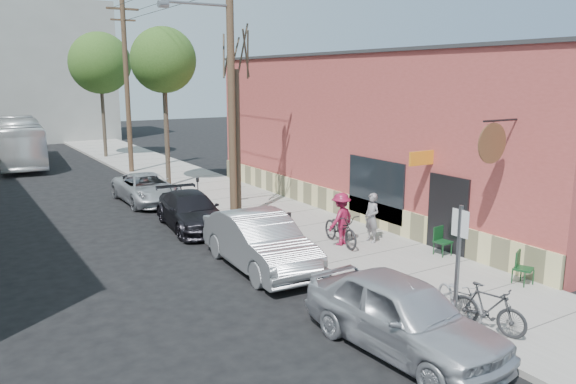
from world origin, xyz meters
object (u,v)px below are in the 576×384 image
patron_grey (372,218)px  car_0 (402,315)px  sign_post (458,255)px  patio_chair_b (523,268)px  cyclist (341,219)px  bus (20,142)px  parking_meter_far (198,187)px  parked_bike_b (460,297)px  utility_pole_near (230,83)px  tree_leafy_mid (163,61)px  tree_leafy_far (100,63)px  parked_bike_a (488,308)px  parking_meter_near (289,225)px  car_1 (260,242)px  patio_chair_a (443,242)px  tree_bare (237,145)px  car_2 (191,211)px  car_3 (147,189)px

patron_grey → car_0: bearing=-35.2°
sign_post → patio_chair_b: bearing=13.6°
cyclist → bus: size_ratio=0.16×
car_0 → bus: (-3.38, 31.93, 0.70)m
parking_meter_far → patio_chair_b: (3.74, -13.35, -0.39)m
cyclist → parked_bike_b: (-1.04, -5.99, -0.43)m
utility_pole_near → bus: (-4.97, 20.78, -3.91)m
tree_leafy_mid → tree_leafy_far: (0.00, 12.57, 0.12)m
sign_post → parked_bike_a: (0.48, -0.50, -1.16)m
utility_pole_near → parked_bike_b: (0.59, -10.78, -4.81)m
parking_meter_near → tree_leafy_mid: tree_leafy_mid is taller
patron_grey → cyclist: cyclist is taller
sign_post → car_1: sign_post is taller
parking_meter_far → sign_post: bearing=-89.6°
car_1 → tree_leafy_mid: bearing=84.5°
cyclist → car_1: cyclist is taller
parked_bike_b → patron_grey: bearing=82.5°
patio_chair_a → cyclist: size_ratio=0.50×
tree_leafy_mid → parked_bike_b: tree_leafy_mid is taller
cyclist → bus: (-6.61, 25.57, 0.47)m
tree_bare → patron_grey: (2.30, -5.36, -2.05)m
cyclist → car_2: cyclist is taller
parked_bike_b → car_3: bearing=110.6°
parked_bike_b → car_3: car_3 is taller
utility_pole_near → tree_bare: (0.41, 0.28, -2.37)m
tree_bare → patron_grey: bearing=-66.8°
car_2 → bus: bus is taller
tree_leafy_mid → car_3: size_ratio=1.67×
cyclist → parking_meter_far: bearing=-94.7°
cyclist → car_1: size_ratio=0.35×
tree_leafy_mid → car_1: size_ratio=1.57×
parked_bike_b → car_3: 16.38m
parking_meter_far → patron_grey: bearing=-70.7°
parked_bike_b → bus: size_ratio=0.16×
parked_bike_a → car_3: car_3 is taller
cyclist → patio_chair_a: bearing=110.5°
utility_pole_near → car_2: utility_pole_near is taller
patio_chair_a → cyclist: 3.32m
car_0 → bus: 32.12m
sign_post → car_0: (-1.55, 0.03, -1.03)m
parking_meter_near → tree_leafy_mid: size_ratio=0.16×
tree_bare → tree_leafy_far: size_ratio=0.68×
tree_leafy_mid → cyclist: size_ratio=4.50×
parking_meter_near → tree_bare: tree_bare is taller
tree_bare → patio_chair_a: size_ratio=6.56×
tree_leafy_far → car_1: size_ratio=1.68×
car_1 → sign_post: bearing=-72.7°
parking_meter_far → bus: 18.38m
sign_post → parked_bike_a: size_ratio=1.60×
tree_leafy_mid → parked_bike_a: size_ratio=4.52×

